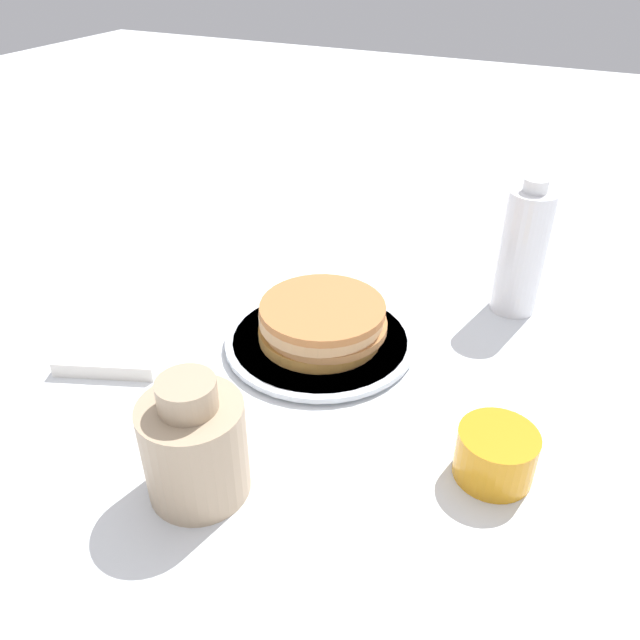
# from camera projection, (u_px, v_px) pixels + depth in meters

# --- Properties ---
(ground_plane) EXTENTS (4.00, 4.00, 0.00)m
(ground_plane) POSITION_uv_depth(u_px,v_px,m) (298.00, 347.00, 0.83)
(ground_plane) COLOR white
(plate) EXTENTS (0.25, 0.25, 0.01)m
(plate) POSITION_uv_depth(u_px,v_px,m) (320.00, 341.00, 0.83)
(plate) COLOR silver
(plate) RESTS_ON ground_plane
(pancake_stack) EXTENTS (0.17, 0.17, 0.05)m
(pancake_stack) POSITION_uv_depth(u_px,v_px,m) (322.00, 321.00, 0.82)
(pancake_stack) COLOR #B57F38
(pancake_stack) RESTS_ON plate
(juice_glass) EXTENTS (0.08, 0.08, 0.06)m
(juice_glass) POSITION_uv_depth(u_px,v_px,m) (495.00, 454.00, 0.63)
(juice_glass) COLOR orange
(juice_glass) RESTS_ON ground_plane
(cream_jug) EXTENTS (0.10, 0.10, 0.14)m
(cream_jug) POSITION_uv_depth(u_px,v_px,m) (195.00, 445.00, 0.60)
(cream_jug) COLOR tan
(cream_jug) RESTS_ON ground_plane
(water_bottle_near) EXTENTS (0.06, 0.06, 0.20)m
(water_bottle_near) POSITION_uv_depth(u_px,v_px,m) (523.00, 252.00, 0.87)
(water_bottle_near) COLOR white
(water_bottle_near) RESTS_ON ground_plane
(napkin) EXTENTS (0.21, 0.18, 0.02)m
(napkin) POSITION_uv_depth(u_px,v_px,m) (126.00, 333.00, 0.84)
(napkin) COLOR white
(napkin) RESTS_ON ground_plane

